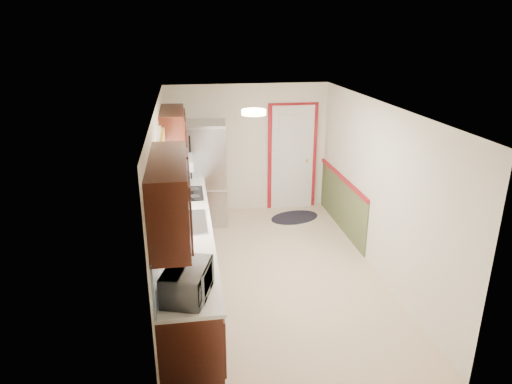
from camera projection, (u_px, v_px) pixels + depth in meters
name	position (u px, v px, depth m)	size (l,w,h in m)	color
room_shell	(273.00, 194.00, 6.22)	(3.20, 5.20, 2.52)	beige
kitchen_run	(184.00, 235.00, 5.90)	(0.63, 4.00, 2.20)	#38150C
back_wall_trim	(303.00, 167.00, 8.52)	(1.12, 2.30, 2.08)	maroon
ceiling_fixture	(254.00, 112.00, 5.59)	(0.30, 0.30, 0.06)	#FFD88C
microwave	(187.00, 279.00, 4.25)	(0.57, 0.31, 0.38)	white
refrigerator	(205.00, 173.00, 8.10)	(0.82, 0.79, 1.81)	#B7B7BC
rug	(295.00, 217.00, 8.50)	(0.93, 0.60, 0.01)	black
cooktop	(185.00, 194.00, 6.95)	(0.53, 0.64, 0.02)	black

